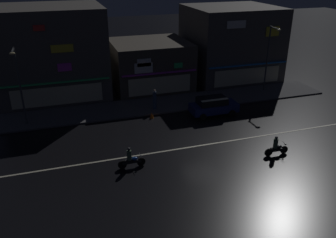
{
  "coord_description": "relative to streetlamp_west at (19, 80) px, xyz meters",
  "views": [
    {
      "loc": [
        -9.66,
        -21.79,
        12.84
      ],
      "look_at": [
        -1.71,
        2.96,
        1.19
      ],
      "focal_mm": 37.72,
      "sensor_mm": 36.0,
      "label": 1
    }
  ],
  "objects": [
    {
      "name": "lane_divider_stripe",
      "position": [
        12.82,
        -7.84,
        -4.04
      ],
      "size": [
        31.7,
        0.16,
        0.01
      ],
      "primitive_type": "cube",
      "color": "beige",
      "rests_on": "ground"
    },
    {
      "name": "parked_car_near_kerb",
      "position": [
        16.13,
        -2.66,
        -3.17
      ],
      "size": [
        4.3,
        1.98,
        1.67
      ],
      "color": "navy",
      "rests_on": "ground"
    },
    {
      "name": "storefront_left_block",
      "position": [
        22.83,
        7.63,
        0.06
      ],
      "size": [
        9.8,
        9.12,
        8.21
      ],
      "color": "#56514C",
      "rests_on": "ground"
    },
    {
      "name": "ground_plane",
      "position": [
        12.82,
        -7.84,
        -4.04
      ],
      "size": [
        140.0,
        140.0,
        0.0
      ],
      "primitive_type": "plane",
      "color": "black"
    },
    {
      "name": "storefront_center_block",
      "position": [
        12.81,
        6.88,
        -1.54
      ],
      "size": [
        8.15,
        7.63,
        5.01
      ],
      "color": "#4C443A",
      "rests_on": "ground"
    },
    {
      "name": "motorcycle_lead",
      "position": [
        17.38,
        -10.8,
        -3.41
      ],
      "size": [
        1.9,
        0.6,
        1.52
      ],
      "rotation": [
        0.0,
        0.0,
        3.2
      ],
      "color": "black",
      "rests_on": "ground"
    },
    {
      "name": "traffic_cone",
      "position": [
        10.6,
        -1.7,
        -3.77
      ],
      "size": [
        0.36,
        0.36,
        0.55
      ],
      "primitive_type": "cone",
      "color": "orange",
      "rests_on": "ground"
    },
    {
      "name": "sidewalk_far",
      "position": [
        12.82,
        1.0,
        -3.97
      ],
      "size": [
        33.37,
        4.28,
        0.14
      ],
      "primitive_type": "cube",
      "color": "#4C4C4F",
      "rests_on": "ground"
    },
    {
      "name": "motorcycle_following",
      "position": [
        7.07,
        -9.23,
        -3.41
      ],
      "size": [
        1.9,
        0.6,
        1.52
      ],
      "rotation": [
        0.0,
        0.0,
        3.15
      ],
      "color": "black",
      "rests_on": "ground"
    },
    {
      "name": "streetlamp_mid",
      "position": [
        23.98,
        1.25,
        0.13
      ],
      "size": [
        0.44,
        1.64,
        6.79
      ],
      "color": "#47494C",
      "rests_on": "sidewalk_far"
    },
    {
      "name": "streetlamp_west",
      "position": [
        0.0,
        0.0,
        0.0
      ],
      "size": [
        0.44,
        1.64,
        6.55
      ],
      "color": "#47494C",
      "rests_on": "sidewalk_far"
    },
    {
      "name": "storefront_right_block",
      "position": [
        2.8,
        7.48,
        0.43
      ],
      "size": [
        10.34,
        8.82,
        8.96
      ],
      "color": "#56514C",
      "rests_on": "ground"
    },
    {
      "name": "pedestrian_on_sidewalk",
      "position": [
        11.38,
        0.06,
        -3.03
      ],
      "size": [
        0.35,
        0.35,
        1.88
      ],
      "rotation": [
        0.0,
        0.0,
        1.53
      ],
      "color": "#334766",
      "rests_on": "sidewalk_far"
    }
  ]
}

